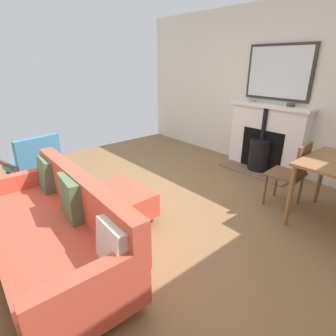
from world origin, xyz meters
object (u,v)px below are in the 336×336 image
(mantel_bowl_far, at_px, (291,105))
(mantel_bowl_near, at_px, (252,100))
(armchair_accent, at_px, (35,160))
(dining_chair_near_fireplace, at_px, (293,171))
(sofa, at_px, (55,230))
(fireplace, at_px, (265,142))
(ottoman, at_px, (121,201))

(mantel_bowl_far, bearing_deg, mantel_bowl_near, -90.00)
(armchair_accent, relative_size, dining_chair_near_fireplace, 0.95)
(mantel_bowl_near, relative_size, sofa, 0.06)
(fireplace, relative_size, ottoman, 1.81)
(fireplace, relative_size, armchair_accent, 1.67)
(fireplace, xyz_separation_m, armchair_accent, (3.15, -1.69, -0.05))
(dining_chair_near_fireplace, bearing_deg, fireplace, -134.55)
(armchair_accent, bearing_deg, ottoman, 108.59)
(ottoman, distance_m, dining_chair_near_fireplace, 2.11)
(fireplace, bearing_deg, mantel_bowl_near, -95.16)
(mantel_bowl_near, distance_m, ottoman, 2.84)
(sofa, distance_m, dining_chair_near_fireplace, 2.74)
(sofa, relative_size, ottoman, 2.70)
(mantel_bowl_far, height_order, sofa, mantel_bowl_far)
(armchair_accent, xyz_separation_m, dining_chair_near_fireplace, (-2.24, 2.61, 0.06))
(mantel_bowl_near, relative_size, dining_chair_near_fireplace, 0.13)
(mantel_bowl_far, bearing_deg, armchair_accent, -32.24)
(mantel_bowl_near, bearing_deg, ottoman, 2.64)
(mantel_bowl_far, height_order, armchair_accent, mantel_bowl_far)
(mantel_bowl_far, bearing_deg, sofa, -4.94)
(sofa, relative_size, dining_chair_near_fireplace, 2.38)
(mantel_bowl_near, height_order, armchair_accent, mantel_bowl_near)
(fireplace, bearing_deg, sofa, 0.22)
(sofa, bearing_deg, fireplace, -179.78)
(fireplace, relative_size, mantel_bowl_near, 11.92)
(armchair_accent, bearing_deg, fireplace, 151.79)
(fireplace, distance_m, armchair_accent, 3.57)
(mantel_bowl_near, relative_size, ottoman, 0.15)
(ottoman, xyz_separation_m, armchair_accent, (0.49, -1.46, 0.22))
(dining_chair_near_fireplace, bearing_deg, mantel_bowl_far, -147.29)
(mantel_bowl_near, bearing_deg, armchair_accent, -22.80)
(sofa, xyz_separation_m, armchair_accent, (-0.34, -1.70, 0.10))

